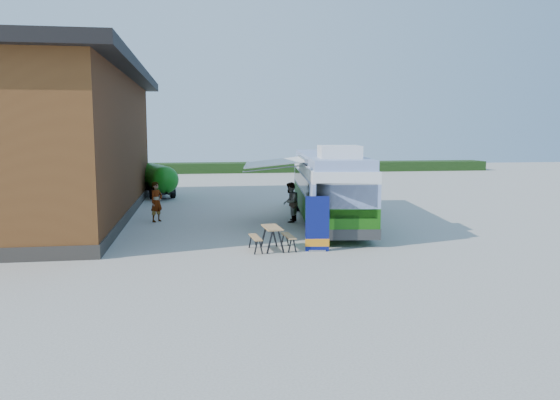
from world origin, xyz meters
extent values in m
plane|color=#BCB7AD|center=(0.00, 0.00, 0.00)|extent=(100.00, 100.00, 0.00)
cube|color=brown|center=(-10.50, 10.00, 3.50)|extent=(8.00, 20.00, 7.00)
cube|color=black|center=(-10.50, 10.00, 7.25)|extent=(9.60, 21.20, 0.50)
cube|color=#332D28|center=(-10.50, 10.00, 0.25)|extent=(8.10, 20.10, 0.50)
cube|color=#264419|center=(8.00, 38.00, 0.50)|extent=(40.00, 3.00, 1.00)
cube|color=#196C12|center=(2.97, 6.42, 0.91)|extent=(3.99, 12.29, 1.11)
cube|color=#869CD1|center=(2.97, 6.42, 1.91)|extent=(3.99, 12.29, 0.91)
cube|color=black|center=(1.79, 7.08, 1.91)|extent=(1.29, 9.99, 0.70)
cube|color=black|center=(4.27, 6.77, 1.91)|extent=(1.29, 9.99, 0.70)
cube|color=white|center=(2.97, 6.42, 2.59)|extent=(3.99, 12.29, 0.45)
cube|color=#869CD1|center=(2.97, 6.42, 3.02)|extent=(3.82, 12.08, 0.40)
cube|color=white|center=(2.49, 2.63, 3.47)|extent=(1.82, 2.00, 0.50)
cube|color=black|center=(2.22, 0.46, 1.76)|extent=(2.25, 0.34, 1.31)
cube|color=#2D2D2D|center=(2.23, 0.51, 0.50)|extent=(2.57, 0.52, 0.40)
cube|color=#2D2D2D|center=(3.70, 12.33, 0.50)|extent=(2.57, 0.52, 0.40)
cylinder|color=black|center=(1.34, 2.57, 0.50)|extent=(0.42, 1.04, 1.01)
cylinder|color=black|center=(3.60, 2.29, 0.50)|extent=(0.42, 1.04, 1.01)
cylinder|color=black|center=(2.27, 10.06, 0.50)|extent=(0.42, 1.04, 1.01)
cylinder|color=black|center=(4.53, 9.78, 0.50)|extent=(0.42, 1.04, 1.01)
cube|color=white|center=(0.34, 6.15, 2.68)|extent=(3.16, 4.55, 0.33)
cube|color=#A5A8AD|center=(1.66, 5.98, 2.87)|extent=(0.71, 4.54, 0.15)
cylinder|color=#A5A8AD|center=(0.11, 4.33, 2.58)|extent=(2.73, 0.39, 0.34)
cylinder|color=#A5A8AD|center=(0.57, 7.96, 2.58)|extent=(2.73, 0.39, 0.34)
cube|color=navy|center=(1.04, 0.09, 1.00)|extent=(0.85, 0.14, 2.00)
cube|color=orange|center=(1.04, 0.09, 0.32)|extent=(0.87, 0.14, 0.28)
cube|color=#A5A8AD|center=(1.04, 0.09, 0.03)|extent=(0.62, 0.25, 0.06)
cylinder|color=#A5A8AD|center=(1.04, 0.11, 1.00)|extent=(0.03, 0.03, 2.00)
cube|color=tan|center=(-0.53, 0.55, 0.84)|extent=(0.66, 1.38, 0.04)
cube|color=tan|center=(-1.14, 0.51, 0.50)|extent=(0.38, 1.35, 0.04)
cube|color=tan|center=(0.08, 0.60, 0.50)|extent=(0.38, 1.35, 0.04)
cube|color=black|center=(-0.68, -0.02, 0.41)|extent=(0.06, 0.06, 0.82)
cube|color=black|center=(-0.28, 0.01, 0.41)|extent=(0.06, 0.06, 0.82)
cube|color=black|center=(-0.77, 1.09, 0.41)|extent=(0.06, 0.06, 0.82)
cube|color=black|center=(-0.37, 1.13, 0.41)|extent=(0.06, 0.06, 0.82)
imported|color=#999999|center=(-5.10, 7.58, 0.96)|extent=(0.81, 0.82, 1.91)
imported|color=#999999|center=(1.16, 6.49, 0.95)|extent=(1.01, 1.13, 1.90)
cylinder|color=#167A16|center=(-5.70, 17.69, 1.27)|extent=(2.73, 4.10, 1.69)
sphere|color=#167A16|center=(-5.15, 15.89, 1.27)|extent=(1.69, 1.69, 1.69)
sphere|color=#167A16|center=(-6.25, 19.49, 1.27)|extent=(1.69, 1.69, 1.69)
cube|color=black|center=(-5.70, 17.69, 0.52)|extent=(2.24, 4.11, 0.19)
cube|color=black|center=(-4.98, 15.35, 0.47)|extent=(0.44, 1.11, 0.09)
cylinder|color=black|center=(-6.00, 16.41, 0.38)|extent=(0.45, 0.79, 0.75)
cylinder|color=black|center=(-4.74, 16.80, 0.38)|extent=(0.45, 0.79, 0.75)
cylinder|color=black|center=(-6.66, 18.57, 0.38)|extent=(0.45, 0.79, 0.75)
cylinder|color=black|center=(-5.40, 18.96, 0.38)|extent=(0.45, 0.79, 0.75)
camera|label=1|loc=(-3.19, -18.70, 4.32)|focal=35.00mm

